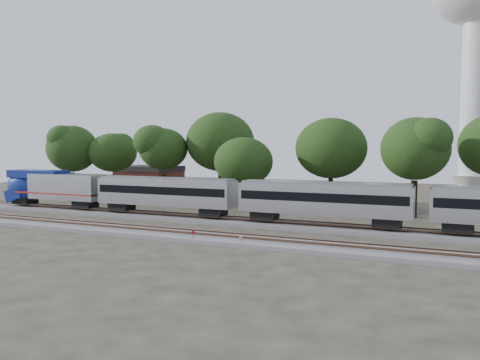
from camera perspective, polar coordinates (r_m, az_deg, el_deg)
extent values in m
plane|color=#383328|center=(50.38, -4.29, -6.20)|extent=(160.00, 160.00, 0.00)
cube|color=slate|center=(55.65, -1.40, -5.01)|extent=(160.00, 5.00, 0.40)
cube|color=brown|center=(54.94, -1.71, -4.65)|extent=(160.00, 0.08, 0.15)
cube|color=brown|center=(56.23, -1.09, -4.45)|extent=(160.00, 0.08, 0.15)
cube|color=slate|center=(46.90, -6.58, -6.73)|extent=(160.00, 5.00, 0.40)
cube|color=brown|center=(46.21, -7.03, -6.32)|extent=(160.00, 0.08, 0.15)
cube|color=brown|center=(47.43, -6.15, -6.05)|extent=(160.00, 0.08, 0.15)
cube|color=#B4B7BC|center=(69.42, -20.36, -0.76)|extent=(11.35, 3.21, 3.53)
ellipsoid|color=navy|center=(75.30, -24.83, -0.73)|extent=(5.78, 3.34, 4.92)
cube|color=navy|center=(73.04, -23.37, 0.69)|extent=(9.10, 3.15, 1.07)
cube|color=black|center=(74.83, -24.58, 0.07)|extent=(0.48, 2.46, 1.40)
cube|color=#A52519|center=(70.39, -21.10, -1.46)|extent=(13.91, 3.25, 0.19)
cube|color=black|center=(75.36, -24.71, -2.23)|extent=(2.78, 2.35, 0.96)
cube|color=black|center=(67.43, -18.31, -2.76)|extent=(2.78, 2.35, 0.96)
cube|color=#B4B7BC|center=(59.45, -9.09, -1.47)|extent=(18.62, 3.21, 3.21)
cube|color=black|center=(59.42, -9.09, -1.16)|extent=(17.98, 3.26, 0.96)
cube|color=gray|center=(59.32, -9.10, 0.13)|extent=(18.20, 2.57, 0.37)
cube|color=black|center=(63.55, -14.20, -3.08)|extent=(2.78, 2.35, 0.96)
cube|color=black|center=(56.37, -3.26, -3.86)|extent=(2.78, 2.35, 0.96)
cube|color=#B4B7BC|center=(51.55, 10.08, -2.31)|extent=(18.62, 3.21, 3.21)
cube|color=black|center=(51.51, 10.09, -1.96)|extent=(17.98, 3.26, 0.96)
cube|color=gray|center=(51.39, 10.11, -0.48)|extent=(18.20, 2.57, 0.37)
cube|color=black|center=(53.76, 3.03, -4.24)|extent=(2.78, 2.35, 0.96)
cube|color=black|center=(50.70, 17.51, -4.92)|extent=(2.78, 2.35, 0.96)
cube|color=black|center=(50.47, 24.99, -5.15)|extent=(2.78, 2.35, 0.96)
cylinder|color=#512D19|center=(44.62, -5.72, -6.92)|extent=(0.06, 0.06, 0.95)
cylinder|color=#AA0C0E|center=(44.54, -5.72, -6.39)|extent=(0.33, 0.13, 0.34)
cylinder|color=#512D19|center=(42.80, 0.09, -7.49)|extent=(0.05, 0.05, 0.78)
cylinder|color=silver|center=(42.74, 0.09, -7.03)|extent=(0.27, 0.11, 0.28)
cube|color=#512D19|center=(42.76, -0.48, -7.83)|extent=(0.51, 0.31, 0.30)
cylinder|color=silver|center=(87.55, 26.62, 7.49)|extent=(4.25, 4.25, 29.75)
cone|color=silver|center=(87.61, 26.36, -0.86)|extent=(6.80, 6.80, 4.25)
cube|color=maroon|center=(90.27, -11.03, -0.33)|extent=(11.75, 8.76, 4.43)
cube|color=black|center=(90.11, -11.05, 1.39)|extent=(11.97, 8.98, 1.00)
cylinder|color=black|center=(83.51, -19.67, -0.75)|extent=(0.70, 0.70, 4.68)
ellipsoid|color=black|center=(83.25, -19.77, 3.62)|extent=(8.83, 8.83, 7.51)
cylinder|color=black|center=(81.74, -15.15, -0.87)|extent=(0.70, 0.70, 4.33)
ellipsoid|color=black|center=(81.46, -15.22, 3.25)|extent=(8.17, 8.17, 6.95)
cylinder|color=black|center=(74.95, -9.29, -1.09)|extent=(0.70, 0.70, 4.67)
ellipsoid|color=black|center=(74.66, -9.34, 3.77)|extent=(8.81, 8.81, 7.49)
cylinder|color=black|center=(75.32, -2.37, -0.78)|extent=(0.70, 0.70, 5.29)
ellipsoid|color=black|center=(75.06, -2.38, 4.69)|extent=(9.97, 9.97, 8.48)
cylinder|color=black|center=(67.19, 0.40, -2.03)|extent=(0.70, 0.70, 3.70)
ellipsoid|color=black|center=(66.85, 0.40, 2.26)|extent=(6.99, 6.99, 5.94)
cylinder|color=black|center=(68.56, 10.97, -1.55)|extent=(0.70, 0.70, 4.74)
ellipsoid|color=black|center=(68.24, 11.04, 3.83)|extent=(8.93, 8.93, 7.59)
cylinder|color=black|center=(63.36, 20.42, -2.19)|extent=(0.70, 0.70, 4.71)
ellipsoid|color=black|center=(63.02, 20.56, 3.59)|extent=(8.88, 8.88, 7.55)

